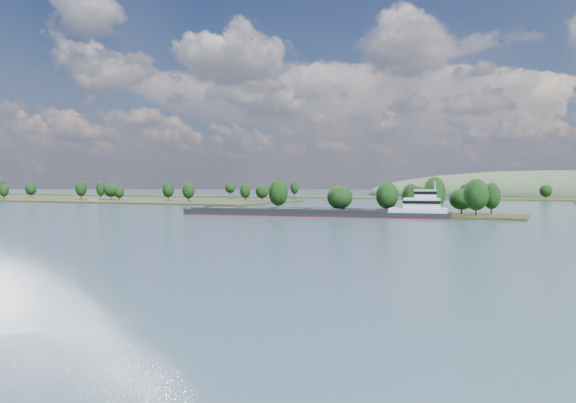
% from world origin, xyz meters
% --- Properties ---
extents(ground, '(1800.00, 1800.00, 0.00)m').
position_xyz_m(ground, '(0.00, 120.00, 0.00)').
color(ground, '#384A60').
rests_on(ground, ground).
extents(tree_island, '(100.00, 31.84, 14.02)m').
position_xyz_m(tree_island, '(5.89, 178.83, 4.04)').
color(tree_island, '#272D14').
rests_on(tree_island, ground).
extents(left_bank, '(300.00, 80.00, 15.86)m').
position_xyz_m(left_bank, '(-227.97, 260.06, 0.89)').
color(left_bank, '#272D14').
rests_on(left_bank, ground).
extents(back_shoreline, '(900.00, 60.00, 14.08)m').
position_xyz_m(back_shoreline, '(6.05, 399.76, 0.62)').
color(back_shoreline, '#272D14').
rests_on(back_shoreline, ground).
extents(hill_west, '(320.00, 160.00, 44.00)m').
position_xyz_m(hill_west, '(60.00, 500.00, 0.00)').
color(hill_west, '#374832').
rests_on(hill_west, ground).
extents(cargo_barge, '(93.86, 21.94, 12.60)m').
position_xyz_m(cargo_barge, '(-11.82, 162.66, 1.59)').
color(cargo_barge, black).
rests_on(cargo_barge, ground).
extents(motorboat, '(6.24, 2.54, 2.38)m').
position_xyz_m(motorboat, '(-180.61, 228.50, 1.19)').
color(motorboat, silver).
rests_on(motorboat, ground).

